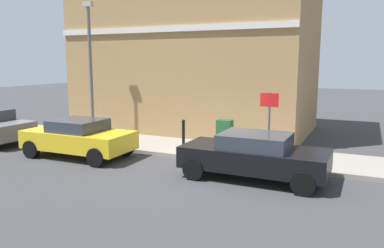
{
  "coord_description": "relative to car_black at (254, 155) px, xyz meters",
  "views": [
    {
      "loc": [
        -11.16,
        -4.38,
        3.43
      ],
      "look_at": [
        1.04,
        1.27,
        1.2
      ],
      "focal_mm": 35.55,
      "sensor_mm": 36.0,
      "label": 1
    }
  ],
  "objects": [
    {
      "name": "utility_cabinet",
      "position": [
        2.47,
        1.82,
        -0.04
      ],
      "size": [
        0.46,
        0.61,
        1.15
      ],
      "color": "#1E4C28",
      "rests_on": "sidewalk"
    },
    {
      "name": "car_yellow",
      "position": [
        -0.09,
        6.47,
        -0.0
      ],
      "size": [
        1.97,
        3.98,
        1.37
      ],
      "rotation": [
        0.0,
        0.0,
        1.58
      ],
      "color": "gold",
      "rests_on": "ground"
    },
    {
      "name": "corner_building",
      "position": [
        7.04,
        4.99,
        3.54
      ],
      "size": [
        6.56,
        11.0,
        8.52
      ],
      "color": "#9E7A4C",
      "rests_on": "ground"
    },
    {
      "name": "lamppost",
      "position": [
        2.5,
        7.94,
        2.58
      ],
      "size": [
        0.2,
        0.44,
        5.72
      ],
      "color": "#59595B",
      "rests_on": "sidewalk"
    },
    {
      "name": "car_black",
      "position": [
        0.0,
        0.0,
        0.0
      ],
      "size": [
        1.9,
        4.22,
        1.36
      ],
      "rotation": [
        0.0,
        0.0,
        1.57
      ],
      "color": "black",
      "rests_on": "ground"
    },
    {
      "name": "bollard_near_cabinet",
      "position": [
        2.57,
        3.56,
        -0.02
      ],
      "size": [
        0.14,
        0.14,
        1.04
      ],
      "color": "black",
      "rests_on": "sidewalk"
    },
    {
      "name": "street_sign",
      "position": [
        1.5,
        -0.04,
        0.94
      ],
      "size": [
        0.08,
        0.6,
        2.3
      ],
      "color": "#59595B",
      "rests_on": "sidewalk"
    },
    {
      "name": "sidewalk",
      "position": [
        2.48,
        7.49,
        -0.65
      ],
      "size": [
        2.66,
        30.0,
        0.15
      ],
      "primitive_type": "cube",
      "color": "gray",
      "rests_on": "ground"
    },
    {
      "name": "ground",
      "position": [
        0.61,
        1.49,
        -0.72
      ],
      "size": [
        80.0,
        80.0,
        0.0
      ],
      "primitive_type": "plane",
      "color": "#38383A"
    }
  ]
}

